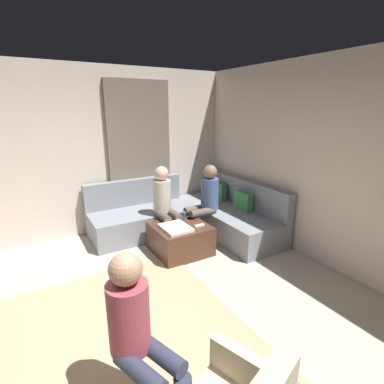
{
  "coord_description": "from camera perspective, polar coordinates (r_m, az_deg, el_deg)",
  "views": [
    {
      "loc": [
        1.97,
        -0.48,
        2.06
      ],
      "look_at": [
        -1.63,
        1.63,
        0.85
      ],
      "focal_mm": 27.48,
      "sensor_mm": 36.0,
      "label": 1
    }
  ],
  "objects": [
    {
      "name": "area_rug",
      "position": [
        3.04,
        -12.64,
        -26.73
      ],
      "size": [
        2.6,
        2.2,
        0.01
      ],
      "primitive_type": "cube",
      "color": "tan",
      "rests_on": "ground_plane"
    },
    {
      "name": "ottoman",
      "position": [
        4.36,
        -2.33,
        -8.98
      ],
      "size": [
        0.76,
        0.76,
        0.42
      ],
      "primitive_type": "cube",
      "color": "#4C2D1E",
      "rests_on": "ground_plane"
    },
    {
      "name": "coffee_mug",
      "position": [
        4.51,
        -1.67,
        -4.5
      ],
      "size": [
        0.08,
        0.08,
        0.1
      ],
      "primitive_type": "cylinder",
      "color": "#334C72",
      "rests_on": "ottoman"
    },
    {
      "name": "person_on_couch_back",
      "position": [
        4.66,
        2.44,
        -1.39
      ],
      "size": [
        0.3,
        0.6,
        1.2
      ],
      "rotation": [
        0.0,
        0.0,
        3.14
      ],
      "color": "brown",
      "rests_on": "ground_plane"
    },
    {
      "name": "folded_blanket",
      "position": [
        4.13,
        -3.19,
        -6.95
      ],
      "size": [
        0.44,
        0.36,
        0.04
      ],
      "primitive_type": "cube",
      "color": "white",
      "rests_on": "ottoman"
    },
    {
      "name": "wall_back",
      "position": [
        4.01,
        29.22,
        3.91
      ],
      "size": [
        6.0,
        0.12,
        2.7
      ],
      "primitive_type": "cube",
      "color": "beige",
      "rests_on": "ground_plane"
    },
    {
      "name": "wall_left",
      "position": [
        4.99,
        -24.69,
        6.51
      ],
      "size": [
        0.12,
        6.0,
        2.7
      ],
      "primitive_type": "cube",
      "color": "beige",
      "rests_on": "ground_plane"
    },
    {
      "name": "person_on_armchair",
      "position": [
        2.16,
        -10.33,
        -25.15
      ],
      "size": [
        0.61,
        0.42,
        1.18
      ],
      "rotation": [
        0.0,
        0.0,
        5.05
      ],
      "color": "#2D3347",
      "rests_on": "ground_plane"
    },
    {
      "name": "sectional_couch",
      "position": [
        5.02,
        -0.17,
        -4.62
      ],
      "size": [
        2.1,
        2.55,
        0.87
      ],
      "color": "gray",
      "rests_on": "ground_plane"
    },
    {
      "name": "ground_plane",
      "position": [
        2.93,
        -13.3,
        -30.49
      ],
      "size": [
        6.0,
        6.0,
        0.1
      ],
      "primitive_type": "cube",
      "color": "#B2A899"
    },
    {
      "name": "game_remote",
      "position": [
        4.22,
        1.44,
        -6.51
      ],
      "size": [
        0.05,
        0.15,
        0.02
      ],
      "primitive_type": "cube",
      "color": "white",
      "rests_on": "ottoman"
    },
    {
      "name": "curtain_panel",
      "position": [
        5.19,
        -10.02,
        6.94
      ],
      "size": [
        0.06,
        1.1,
        2.5
      ],
      "primitive_type": "cube",
      "color": "#726659",
      "rests_on": "ground_plane"
    },
    {
      "name": "person_on_couch_side",
      "position": [
        4.52,
        -5.29,
        -1.97
      ],
      "size": [
        0.6,
        0.3,
        1.2
      ],
      "rotation": [
        0.0,
        0.0,
        -1.57
      ],
      "color": "brown",
      "rests_on": "ground_plane"
    }
  ]
}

